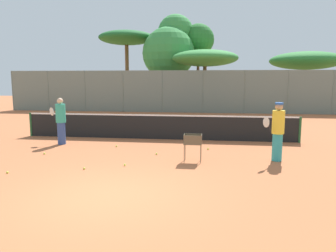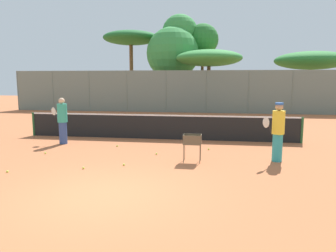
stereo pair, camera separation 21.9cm
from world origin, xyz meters
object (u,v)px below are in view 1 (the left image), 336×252
object	(u,v)px
player_white_outfit	(278,131)
parked_car	(189,100)
ball_cart	(193,142)
tennis_net	(158,126)
player_red_cap	(61,121)

from	to	relation	value
player_white_outfit	parked_car	distance (m)	19.45
player_white_outfit	ball_cart	bearing A→B (deg)	-30.14
tennis_net	player_red_cap	size ratio (longest dim) A/B	6.42
ball_cart	parked_car	xyz separation A→B (m)	(-1.48, 19.48, 0.02)
player_white_outfit	tennis_net	bearing A→B (deg)	-76.51
parked_car	player_red_cap	bearing A→B (deg)	-102.67
tennis_net	ball_cart	bearing A→B (deg)	-64.80
tennis_net	ball_cart	world-z (taller)	tennis_net
player_red_cap	parked_car	size ratio (longest dim) A/B	0.44
ball_cart	parked_car	bearing A→B (deg)	94.34
tennis_net	player_white_outfit	distance (m)	5.46
player_white_outfit	ball_cart	world-z (taller)	player_white_outfit
ball_cart	parked_car	size ratio (longest dim) A/B	0.21
player_white_outfit	player_red_cap	distance (m)	8.20
tennis_net	player_red_cap	world-z (taller)	player_red_cap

